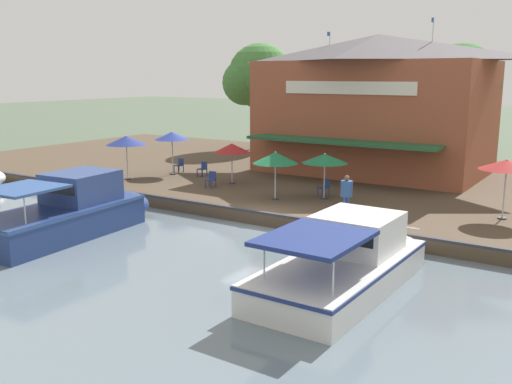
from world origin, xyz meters
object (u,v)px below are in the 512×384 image
patio_umbrella_near_quay_edge (126,140)px  cafe_chair_facing_river (203,168)px  cafe_chair_mid_patio (211,179)px  waterfront_restaurant (376,103)px  patio_umbrella_far_corner (172,136)px  tree_upstream_bank (456,86)px  patio_umbrella_mid_patio_right (325,159)px  person_at_quay_edge (346,191)px  cafe_chair_back_row_seat (325,186)px  motorboat_second_along (76,211)px  patio_umbrella_mid_patio_left (507,165)px  patio_umbrella_by_entrance (275,158)px  motorboat_far_downstream (351,259)px  patio_umbrella_back_row (232,148)px  cafe_chair_beside_entrance (179,164)px  tree_downstream_bank (256,78)px

patio_umbrella_near_quay_edge → cafe_chair_facing_river: 4.67m
cafe_chair_mid_patio → waterfront_restaurant: bearing=152.3°
patio_umbrella_far_corner → tree_upstream_bank: tree_upstream_bank is taller
patio_umbrella_mid_patio_right → person_at_quay_edge: patio_umbrella_mid_patio_right is taller
waterfront_restaurant → tree_upstream_bank: bearing=132.2°
cafe_chair_mid_patio → cafe_chair_back_row_seat: bearing=102.5°
motorboat_second_along → patio_umbrella_mid_patio_left: bearing=123.6°
patio_umbrella_by_entrance → waterfront_restaurant: bearing=175.8°
motorboat_far_downstream → patio_umbrella_back_row: bearing=-129.6°
cafe_chair_facing_river → cafe_chair_mid_patio: size_ratio=1.00×
motorboat_far_downstream → cafe_chair_facing_river: bearing=-126.1°
patio_umbrella_by_entrance → patio_umbrella_mid_patio_left: (-1.93, 9.84, 0.26)m
cafe_chair_back_row_seat → cafe_chair_mid_patio: 6.13m
patio_umbrella_mid_patio_left → cafe_chair_beside_entrance: size_ratio=2.97×
waterfront_restaurant → patio_umbrella_near_quay_edge: bearing=-45.2°
person_at_quay_edge → motorboat_second_along: motorboat_second_along is taller
patio_umbrella_near_quay_edge → cafe_chair_mid_patio: size_ratio=2.96×
patio_umbrella_mid_patio_left → tree_upstream_bank: size_ratio=0.32×
tree_upstream_bank → waterfront_restaurant: bearing=-47.8°
tree_upstream_bank → tree_downstream_bank: size_ratio=0.93×
patio_umbrella_back_row → motorboat_second_along: 10.21m
waterfront_restaurant → cafe_chair_back_row_seat: waterfront_restaurant is taller
patio_umbrella_mid_patio_left → motorboat_second_along: patio_umbrella_mid_patio_left is taller
cafe_chair_beside_entrance → cafe_chair_mid_patio: 5.40m
patio_umbrella_near_quay_edge → cafe_chair_facing_river: bearing=137.9°
patio_umbrella_mid_patio_right → tree_downstream_bank: (-14.35, -13.25, 3.67)m
patio_umbrella_far_corner → cafe_chair_back_row_seat: 10.55m
patio_umbrella_by_entrance → tree_upstream_bank: bearing=161.8°
patio_umbrella_mid_patio_right → motorboat_far_downstream: bearing=31.4°
cafe_chair_back_row_seat → tree_downstream_bank: 19.58m
patio_umbrella_far_corner → patio_umbrella_near_quay_edge: 2.87m
patio_umbrella_by_entrance → tree_downstream_bank: (-15.75, -11.35, 3.62)m
patio_umbrella_far_corner → patio_umbrella_mid_patio_right: bearing=83.4°
cafe_chair_facing_river → motorboat_far_downstream: size_ratio=0.10×
patio_umbrella_by_entrance → cafe_chair_facing_river: bearing=-114.7°
waterfront_restaurant → patio_umbrella_mid_patio_right: waterfront_restaurant is taller
tree_upstream_bank → cafe_chair_facing_river: bearing=-46.9°
waterfront_restaurant → motorboat_far_downstream: waterfront_restaurant is taller
patio_umbrella_far_corner → patio_umbrella_mid_patio_right: (1.23, 10.65, -0.36)m
tree_downstream_bank → motorboat_far_downstream: bearing=38.9°
patio_umbrella_near_quay_edge → patio_umbrella_back_row: bearing=111.7°
cafe_chair_mid_patio → patio_umbrella_by_entrance: bearing=81.0°
waterfront_restaurant → cafe_chair_beside_entrance: 12.55m
motorboat_second_along → patio_umbrella_by_entrance: bearing=148.3°
patio_umbrella_mid_patio_right → patio_umbrella_back_row: (-0.84, -6.02, -0.01)m
patio_umbrella_back_row → patio_umbrella_mid_patio_left: bearing=88.8°
cafe_chair_facing_river → motorboat_far_downstream: (10.15, 13.91, -0.27)m
patio_umbrella_far_corner → motorboat_far_downstream: 18.56m
motorboat_far_downstream → patio_umbrella_near_quay_edge: bearing=-112.4°
patio_umbrella_by_entrance → cafe_chair_facing_river: size_ratio=2.73×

